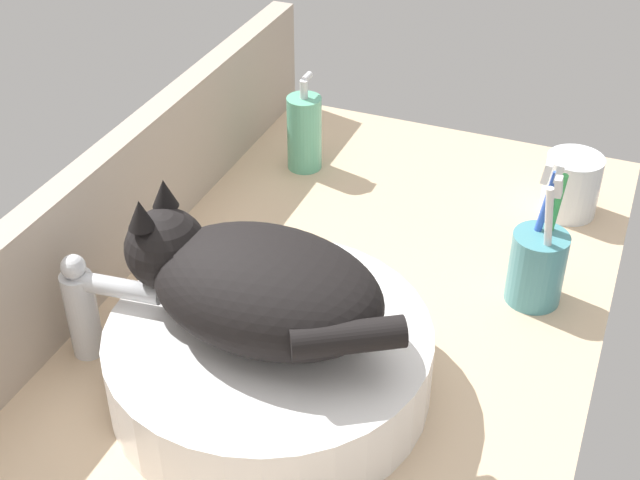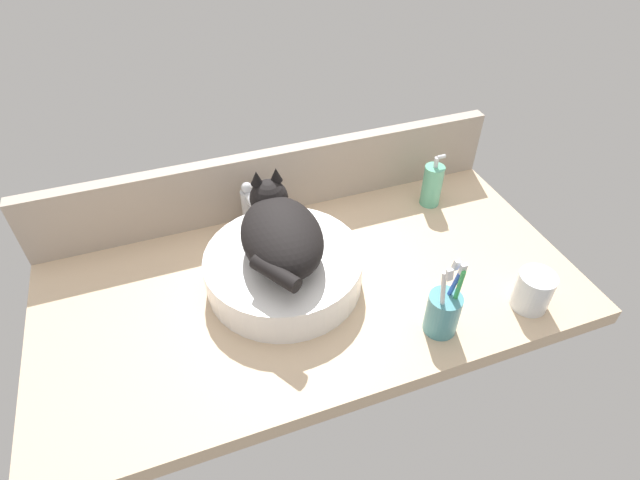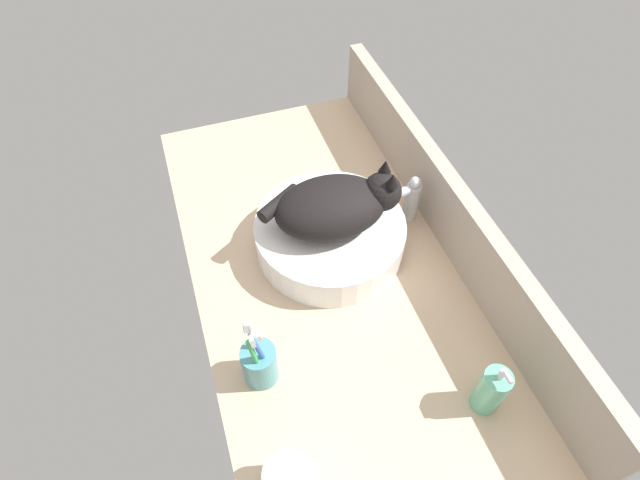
% 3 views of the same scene
% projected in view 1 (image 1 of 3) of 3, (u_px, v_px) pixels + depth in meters
% --- Properties ---
extents(ground_plane, '(1.21, 0.62, 0.04)m').
position_uv_depth(ground_plane, '(307.00, 373.00, 1.03)').
color(ground_plane, '#D1B28E').
extents(backsplash_panel, '(1.21, 0.04, 0.18)m').
position_uv_depth(backsplash_panel, '(79.00, 243.00, 1.06)').
color(backsplash_panel, '#AD9E8E').
rests_on(backsplash_panel, ground_plane).
extents(sink_basin, '(0.35, 0.35, 0.08)m').
position_uv_depth(sink_basin, '(270.00, 359.00, 0.96)').
color(sink_basin, white).
rests_on(sink_basin, ground_plane).
extents(cat, '(0.18, 0.32, 0.14)m').
position_uv_depth(cat, '(254.00, 284.00, 0.91)').
color(cat, black).
rests_on(cat, sink_basin).
extents(faucet, '(0.04, 0.12, 0.14)m').
position_uv_depth(faucet, '(89.00, 304.00, 0.99)').
color(faucet, silver).
rests_on(faucet, ground_plane).
extents(soap_dispenser, '(0.05, 0.05, 0.15)m').
position_uv_depth(soap_dispenser, '(304.00, 132.00, 1.34)').
color(soap_dispenser, '#60B793').
rests_on(soap_dispenser, ground_plane).
extents(toothbrush_cup, '(0.07, 0.07, 0.19)m').
position_uv_depth(toothbrush_cup, '(537.00, 264.00, 1.08)').
color(toothbrush_cup, teal).
rests_on(toothbrush_cup, ground_plane).
extents(water_glass, '(0.08, 0.08, 0.09)m').
position_uv_depth(water_glass, '(571.00, 188.00, 1.25)').
color(water_glass, white).
rests_on(water_glass, ground_plane).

